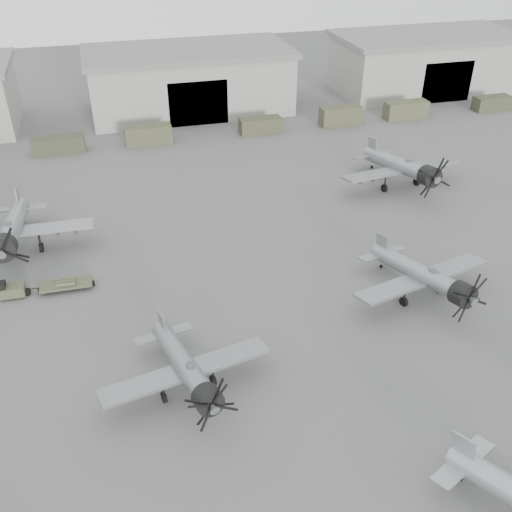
{
  "coord_description": "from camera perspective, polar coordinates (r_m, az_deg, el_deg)",
  "views": [
    {
      "loc": [
        -12.73,
        -20.4,
        27.37
      ],
      "look_at": [
        -2.44,
        16.88,
        2.5
      ],
      "focal_mm": 40.0,
      "sensor_mm": 36.0,
      "label": 1
    }
  ],
  "objects": [
    {
      "name": "support_truck_3",
      "position": [
        75.29,
        -10.7,
        11.83
      ],
      "size": [
        5.82,
        2.2,
        2.37
      ],
      "primitive_type": "cube",
      "color": "#45472F",
      "rests_on": "ground"
    },
    {
      "name": "aircraft_far_0",
      "position": [
        53.82,
        -23.29,
        2.36
      ],
      "size": [
        13.82,
        12.44,
        5.55
      ],
      "rotation": [
        0.0,
        0.0,
        -0.02
      ],
      "color": "gray",
      "rests_on": "ground"
    },
    {
      "name": "hangar_right",
      "position": [
        99.43,
        16.6,
        18.11
      ],
      "size": [
        29.0,
        14.8,
        8.7
      ],
      "color": "gray",
      "rests_on": "ground"
    },
    {
      "name": "aircraft_far_1",
      "position": [
        63.37,
        14.6,
        8.58
      ],
      "size": [
        13.94,
        12.55,
        5.54
      ],
      "rotation": [
        0.0,
        0.0,
        0.13
      ],
      "color": "gray",
      "rests_on": "ground"
    },
    {
      "name": "support_truck_7",
      "position": [
        93.39,
        22.5,
        13.95
      ],
      "size": [
        5.41,
        2.2,
        2.01
      ],
      "primitive_type": "cube",
      "color": "#393E28",
      "rests_on": "ground"
    },
    {
      "name": "hangar_center",
      "position": [
        86.45,
        -6.7,
        17.11
      ],
      "size": [
        29.0,
        14.8,
        8.7
      ],
      "color": "gray",
      "rests_on": "ground"
    },
    {
      "name": "aircraft_mid_2",
      "position": [
        46.02,
        16.67,
        -1.99
      ],
      "size": [
        12.14,
        10.93,
        4.82
      ],
      "rotation": [
        0.0,
        0.0,
        0.23
      ],
      "color": "gray",
      "rests_on": "ground"
    },
    {
      "name": "aircraft_mid_1",
      "position": [
        36.66,
        -6.82,
        -11.27
      ],
      "size": [
        11.28,
        10.15,
        4.48
      ],
      "rotation": [
        0.0,
        0.0,
        0.2
      ],
      "color": "gray",
      "rests_on": "ground"
    },
    {
      "name": "tug_trailer",
      "position": [
        49.05,
        -21.42,
        -3.01
      ],
      "size": [
        7.16,
        1.61,
        1.44
      ],
      "rotation": [
        0.0,
        0.0,
        -0.02
      ],
      "color": "#464930",
      "rests_on": "ground"
    },
    {
      "name": "support_truck_5",
      "position": [
        81.42,
        8.45,
        13.7
      ],
      "size": [
        5.65,
        2.2,
        2.53
      ],
      "primitive_type": "cube",
      "color": "#44462E",
      "rests_on": "ground"
    },
    {
      "name": "support_truck_2",
      "position": [
        75.39,
        -19.12,
        10.48
      ],
      "size": [
        6.25,
        2.2,
        2.02
      ],
      "primitive_type": "cube",
      "color": "#373C27",
      "rests_on": "ground"
    },
    {
      "name": "ground",
      "position": [
        36.44,
        11.32,
        -16.84
      ],
      "size": [
        220.0,
        220.0,
        0.0
      ],
      "primitive_type": "plane",
      "color": "#565654",
      "rests_on": "ground"
    },
    {
      "name": "support_truck_6",
      "position": [
        85.76,
        14.75,
        13.94
      ],
      "size": [
        6.13,
        2.2,
        2.42
      ],
      "primitive_type": "cube",
      "color": "#484B31",
      "rests_on": "ground"
    },
    {
      "name": "support_truck_4",
      "position": [
        77.8,
        0.44,
        12.94
      ],
      "size": [
        5.57,
        2.2,
        2.01
      ],
      "primitive_type": "cube",
      "color": "#3F412A",
      "rests_on": "ground"
    }
  ]
}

